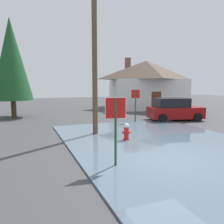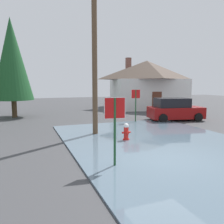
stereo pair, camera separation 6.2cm
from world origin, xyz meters
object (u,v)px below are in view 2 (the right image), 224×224
(stop_sign_far, at_px, (136,99))
(pine_tree_short_left, at_px, (12,59))
(house, at_px, (146,84))
(fire_hydrant, at_px, (126,132))
(parked_car, at_px, (174,110))
(stop_sign_near, at_px, (115,118))
(utility_pole, at_px, (95,47))

(stop_sign_far, relative_size, pine_tree_short_left, 0.29)
(stop_sign_far, xyz_separation_m, house, (5.89, 8.66, 1.16))
(fire_hydrant, relative_size, parked_car, 0.20)
(fire_hydrant, bearing_deg, pine_tree_short_left, 117.02)
(stop_sign_near, relative_size, pine_tree_short_left, 0.29)
(fire_hydrant, relative_size, pine_tree_short_left, 0.11)
(pine_tree_short_left, bearing_deg, utility_pole, -63.23)
(fire_hydrant, xyz_separation_m, pine_tree_short_left, (-5.38, 10.54, 4.34))
(utility_pole, xyz_separation_m, house, (9.79, 11.42, -1.84))
(stop_sign_near, height_order, parked_car, stop_sign_near)
(parked_car, bearing_deg, stop_sign_near, -137.03)
(parked_car, bearing_deg, pine_tree_short_left, 151.94)
(fire_hydrant, distance_m, house, 16.11)
(stop_sign_near, xyz_separation_m, pine_tree_short_left, (-3.55, 13.56, 3.10))
(fire_hydrant, height_order, pine_tree_short_left, pine_tree_short_left)
(house, bearing_deg, stop_sign_far, -124.23)
(stop_sign_near, xyz_separation_m, utility_pole, (0.83, 4.88, 3.02))
(utility_pole, bearing_deg, parked_car, 19.61)
(pine_tree_short_left, bearing_deg, fire_hydrant, -62.98)
(stop_sign_far, distance_m, house, 10.54)
(utility_pole, height_order, parked_car, utility_pole)
(utility_pole, xyz_separation_m, parked_car, (7.14, 2.54, -3.87))
(utility_pole, bearing_deg, fire_hydrant, -61.79)
(stop_sign_near, xyz_separation_m, parked_car, (7.97, 7.42, -0.85))
(fire_hydrant, height_order, parked_car, parked_car)
(stop_sign_near, distance_m, house, 19.49)
(utility_pole, distance_m, pine_tree_short_left, 9.72)
(house, bearing_deg, fire_hydrant, -123.51)
(utility_pole, height_order, house, utility_pole)
(fire_hydrant, height_order, house, house)
(utility_pole, distance_m, parked_car, 8.51)
(fire_hydrant, bearing_deg, stop_sign_far, 57.86)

